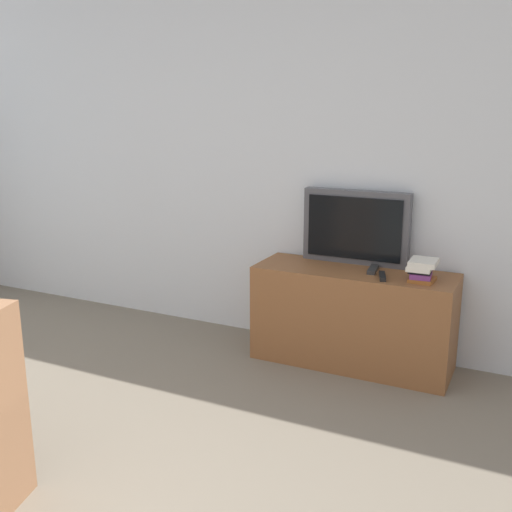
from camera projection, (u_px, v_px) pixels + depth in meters
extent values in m
cube|color=silver|center=(271.00, 158.00, 4.21)|extent=(9.00, 0.06, 2.60)
cube|color=brown|center=(353.00, 317.00, 3.90)|extent=(1.28, 0.45, 0.64)
cube|color=#4C4C51|center=(356.00, 227.00, 3.95)|extent=(0.71, 0.08, 0.49)
cube|color=black|center=(354.00, 228.00, 3.91)|extent=(0.63, 0.01, 0.41)
cube|color=#995623|center=(422.00, 279.00, 3.58)|extent=(0.15, 0.17, 0.02)
cube|color=#7A3884|center=(421.00, 275.00, 3.59)|extent=(0.14, 0.17, 0.03)
cube|color=black|center=(420.00, 270.00, 3.60)|extent=(0.14, 0.17, 0.02)
cube|color=silver|center=(420.00, 267.00, 3.58)|extent=(0.14, 0.19, 0.03)
cube|color=silver|center=(424.00, 262.00, 3.56)|extent=(0.16, 0.19, 0.03)
cube|color=#2D2D2D|center=(373.00, 269.00, 3.80)|extent=(0.07, 0.19, 0.02)
cube|color=black|center=(382.00, 276.00, 3.65)|extent=(0.09, 0.17, 0.02)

